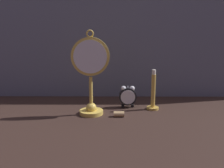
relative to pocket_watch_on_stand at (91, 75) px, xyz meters
name	(u,v)px	position (x,y,z in m)	size (l,w,h in m)	color
ground_plane	(112,118)	(0.08, -0.04, -0.16)	(4.00, 4.00, 0.00)	black
fabric_backdrop_drape	(112,32)	(0.08, 0.28, 0.17)	(1.72, 0.01, 0.66)	slate
pocket_watch_on_stand	(91,75)	(0.00, 0.00, 0.00)	(0.15, 0.10, 0.34)	gold
alarm_clock_twin_bell	(128,96)	(0.15, 0.09, -0.11)	(0.08, 0.03, 0.10)	black
brass_candlestick	(153,96)	(0.26, 0.07, -0.10)	(0.05, 0.05, 0.17)	gold
wine_cork	(119,114)	(0.11, -0.03, -0.15)	(0.02, 0.02, 0.04)	tan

